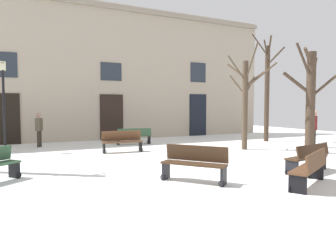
% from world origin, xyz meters
% --- Properties ---
extents(ground_plane, '(33.67, 33.67, 0.00)m').
position_xyz_m(ground_plane, '(0.00, 0.00, 0.00)').
color(ground_plane, white).
extents(building_facade, '(21.04, 0.60, 7.90)m').
position_xyz_m(building_facade, '(0.00, 8.90, 4.00)').
color(building_facade, tan).
rests_on(building_facade, ground).
extents(tree_left_of_center, '(2.05, 2.25, 4.60)m').
position_xyz_m(tree_left_of_center, '(3.95, 1.88, 2.25)').
color(tree_left_of_center, '#4C3D2D').
rests_on(tree_left_of_center, ground).
extents(tree_foreground, '(0.76, 2.01, 6.03)m').
position_xyz_m(tree_foreground, '(7.24, 3.98, 2.88)').
color(tree_foreground, '#423326').
rests_on(tree_foreground, ground).
extents(tree_near_facade, '(2.19, 1.45, 4.51)m').
position_xyz_m(tree_near_facade, '(5.70, -0.10, 2.28)').
color(tree_near_facade, '#423326').
rests_on(tree_near_facade, ground).
extents(streetlamp, '(0.30, 0.30, 3.87)m').
position_xyz_m(streetlamp, '(-5.75, 5.69, 2.37)').
color(streetlamp, black).
rests_on(streetlamp, ground).
extents(bench_by_litter_bin, '(1.88, 1.23, 0.86)m').
position_xyz_m(bench_by_litter_bin, '(1.04, -3.96, 0.45)').
color(bench_by_litter_bin, '#51331E').
rests_on(bench_by_litter_bin, ground).
extents(bench_far_corner, '(1.75, 0.60, 0.91)m').
position_xyz_m(bench_far_corner, '(-1.28, 3.56, 0.47)').
color(bench_far_corner, '#51331E').
rests_on(bench_far_corner, ground).
extents(bench_facing_shops, '(1.80, 0.72, 0.83)m').
position_xyz_m(bench_facing_shops, '(0.11, 5.89, 0.44)').
color(bench_facing_shops, '#2D4C33').
rests_on(bench_facing_shops, ground).
extents(bench_back_to_back_right, '(1.39, 1.62, 0.93)m').
position_xyz_m(bench_back_to_back_right, '(-1.26, -2.34, 0.49)').
color(bench_back_to_back_right, '#3D2819').
rests_on(bench_back_to_back_right, ground).
extents(bench_near_center_tree, '(1.77, 0.77, 0.85)m').
position_xyz_m(bench_near_center_tree, '(2.36, -2.82, 0.45)').
color(bench_near_center_tree, '#3D2819').
rests_on(bench_near_center_tree, ground).
extents(person_near_bench, '(0.43, 0.41, 1.76)m').
position_xyz_m(person_near_bench, '(7.31, 0.94, 0.98)').
color(person_near_bench, '#2D271E').
rests_on(person_near_bench, ground).
extents(person_crossing_plaza, '(0.37, 0.44, 1.64)m').
position_xyz_m(person_crossing_plaza, '(-4.32, 6.91, 0.90)').
color(person_crossing_plaza, '#2D271E').
rests_on(person_crossing_plaza, ground).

